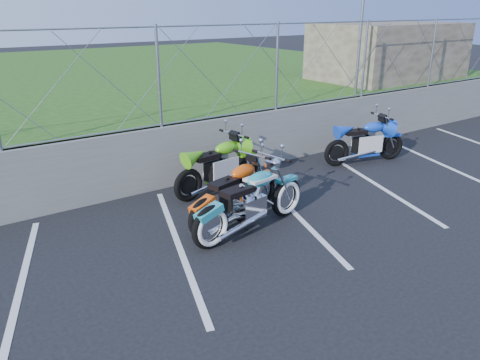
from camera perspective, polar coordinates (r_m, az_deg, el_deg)
ground at (r=6.92m, az=-3.60°, el=-11.04°), size 90.00×90.00×0.00m
retaining_wall at (r=9.57m, az=-14.70°, el=1.69°), size 30.00×0.22×1.30m
grass_field at (r=19.06m, az=-25.65°, el=9.47°), size 30.00×20.00×1.30m
stone_building at (r=17.23m, az=17.65°, el=14.77°), size 5.00×3.00×1.80m
chain_link_fence at (r=9.19m, az=-15.62°, el=11.48°), size 28.00×0.03×2.00m
sign_pole at (r=13.63m, az=14.41°, el=16.37°), size 0.08×0.08×3.00m
parking_lines at (r=8.23m, az=-0.09°, el=-5.58°), size 18.29×4.31×0.01m
cruiser_turquoise at (r=7.88m, az=1.50°, el=-2.81°), size 2.51×0.79×1.25m
naked_orange at (r=8.28m, az=-0.43°, el=-1.75°), size 2.25×0.85×1.14m
sportbike_green at (r=9.61m, az=-2.45°, el=1.51°), size 2.25×0.80×1.17m
sportbike_blue at (r=11.80m, az=15.12°, el=4.37°), size 2.17×0.83×1.15m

